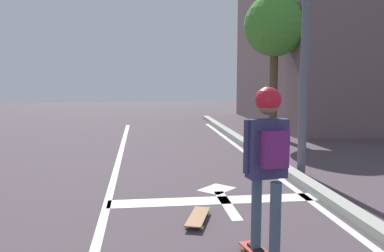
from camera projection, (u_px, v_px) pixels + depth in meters
name	position (u px, v px, depth m)	size (l,w,h in m)	color
lane_line_center	(106.00, 207.00, 6.04)	(0.12, 20.00, 0.01)	silver
lane_line_curbside	(308.00, 199.00, 6.42)	(0.12, 20.00, 0.01)	silver
stop_bar	(214.00, 200.00, 6.36)	(3.26, 0.40, 0.01)	silver
lane_arrow_stem	(227.00, 204.00, 6.16)	(0.16, 1.40, 0.01)	silver
lane_arrow_head	(217.00, 189.00, 7.00)	(0.56, 0.44, 0.01)	silver
curb_strip	(324.00, 194.00, 6.44)	(0.24, 24.00, 0.14)	#A2A396
skater	(268.00, 150.00, 4.07)	(0.47, 0.64, 1.75)	#3A4F64
spare_skateboard	(198.00, 217.00, 5.43)	(0.44, 0.81, 0.08)	brown
roadside_tree	(275.00, 27.00, 12.60)	(1.90, 1.90, 4.41)	#4F3E26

